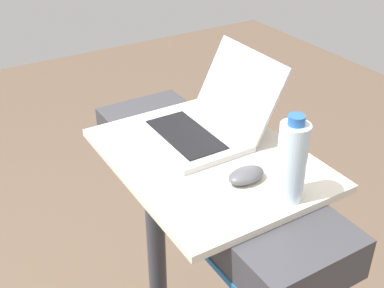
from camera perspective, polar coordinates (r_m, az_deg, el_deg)
name	(u,v)px	position (r m, az deg, el deg)	size (l,w,h in m)	color
desk_board	(208,158)	(1.33, 1.84, -1.63)	(0.61, 0.47, 0.02)	beige
laptop	(207,120)	(1.40, 1.69, 2.77)	(0.30, 0.33, 0.22)	#B7B7BC
computer_mouse	(246,175)	(1.23, 6.18, -3.55)	(0.06, 0.10, 0.03)	#4C4C51
water_bottle	(292,161)	(1.14, 11.26, -1.93)	(0.07, 0.07, 0.22)	silver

